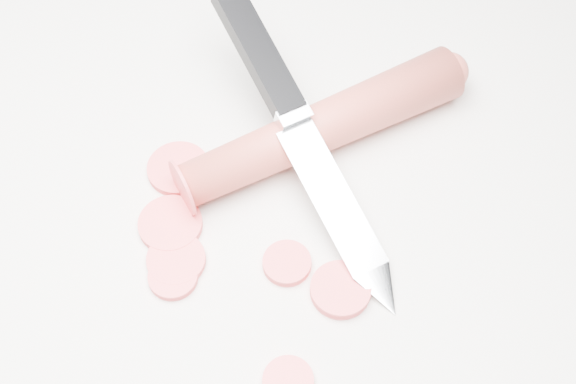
{
  "coord_description": "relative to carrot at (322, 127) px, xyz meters",
  "views": [
    {
      "loc": [
        0.07,
        -0.28,
        0.43
      ],
      "look_at": [
        0.06,
        -0.02,
        0.02
      ],
      "focal_mm": 50.0,
      "sensor_mm": 36.0,
      "label": 1
    }
  ],
  "objects": [
    {
      "name": "carrot_slice_3",
      "position": [
        -0.02,
        -0.09,
        -0.02
      ],
      "size": [
        0.03,
        0.03,
        0.01
      ],
      "primitive_type": "cylinder",
      "color": "#F5464C",
      "rests_on": "ground"
    },
    {
      "name": "carrot_slice_1",
      "position": [
        -0.09,
        -0.1,
        -0.02
      ],
      "size": [
        0.03,
        0.03,
        0.01
      ],
      "primitive_type": "cylinder",
      "color": "#F5464C",
      "rests_on": "ground"
    },
    {
      "name": "carrot_slice_6",
      "position": [
        -0.02,
        -0.16,
        -0.02
      ],
      "size": [
        0.03,
        0.03,
        0.01
      ],
      "primitive_type": "cylinder",
      "color": "#F5464C",
      "rests_on": "ground"
    },
    {
      "name": "carrot",
      "position": [
        0.0,
        0.0,
        0.0
      ],
      "size": [
        0.19,
        0.13,
        0.03
      ],
      "primitive_type": "cylinder",
      "rotation": [
        1.57,
        0.0,
        -1.04
      ],
      "color": "#BF4035",
      "rests_on": "ground"
    },
    {
      "name": "carrot_slice_5",
      "position": [
        -0.09,
        -0.03,
        -0.02
      ],
      "size": [
        0.04,
        0.04,
        0.01
      ],
      "primitive_type": "cylinder",
      "color": "#F5464C",
      "rests_on": "ground"
    },
    {
      "name": "ground",
      "position": [
        -0.08,
        -0.03,
        -0.02
      ],
      "size": [
        2.4,
        2.4,
        0.0
      ],
      "primitive_type": "plane",
      "color": "silver",
      "rests_on": "ground"
    },
    {
      "name": "carrot_slice_0",
      "position": [
        -0.09,
        -0.07,
        -0.02
      ],
      "size": [
        0.04,
        0.04,
        0.01
      ],
      "primitive_type": "cylinder",
      "color": "#F5464C",
      "rests_on": "ground"
    },
    {
      "name": "carrot_slice_4",
      "position": [
        0.01,
        -0.11,
        -0.02
      ],
      "size": [
        0.04,
        0.04,
        0.01
      ],
      "primitive_type": "cylinder",
      "color": "#F5464C",
      "rests_on": "ground"
    },
    {
      "name": "kitchen_knife",
      "position": [
        -0.01,
        -0.02,
        0.02
      ],
      "size": [
        0.14,
        0.22,
        0.07
      ],
      "primitive_type": null,
      "color": "silver",
      "rests_on": "ground"
    },
    {
      "name": "carrot_slice_2",
      "position": [
        -0.09,
        -0.09,
        -0.02
      ],
      "size": [
        0.04,
        0.04,
        0.01
      ],
      "primitive_type": "cylinder",
      "color": "#F5464C",
      "rests_on": "ground"
    }
  ]
}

